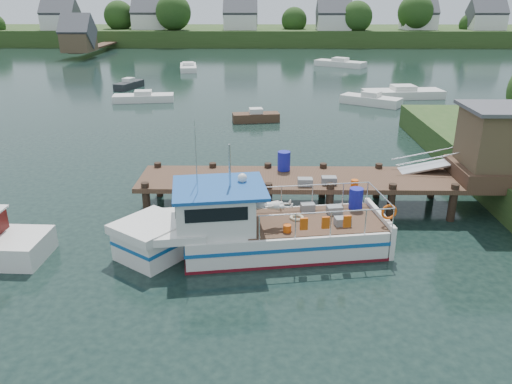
{
  "coord_description": "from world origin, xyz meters",
  "views": [
    {
      "loc": [
        -0.73,
        -20.1,
        8.61
      ],
      "look_at": [
        -1.0,
        -1.5,
        1.3
      ],
      "focal_mm": 35.0,
      "sensor_mm": 36.0,
      "label": 1
    }
  ],
  "objects_px": {
    "moored_a": "(144,97)",
    "moored_c": "(403,93)",
    "dock": "(435,159)",
    "moored_rowboat": "(256,117)",
    "moored_far": "(340,63)",
    "moored_d": "(188,67)",
    "lobster_boat": "(250,229)",
    "moored_e": "(129,84)",
    "moored_b": "(371,100)"
  },
  "relations": [
    {
      "from": "lobster_boat",
      "to": "moored_e",
      "type": "height_order",
      "value": "lobster_boat"
    },
    {
      "from": "dock",
      "to": "moored_e",
      "type": "height_order",
      "value": "dock"
    },
    {
      "from": "moored_b",
      "to": "moored_c",
      "type": "xyz_separation_m",
      "value": [
        3.54,
        3.2,
        0.0
      ]
    },
    {
      "from": "moored_b",
      "to": "moored_e",
      "type": "height_order",
      "value": "moored_b"
    },
    {
      "from": "dock",
      "to": "moored_a",
      "type": "relative_size",
      "value": 3.08
    },
    {
      "from": "moored_b",
      "to": "moored_a",
      "type": "bearing_deg",
      "value": 175.14
    },
    {
      "from": "moored_b",
      "to": "moored_d",
      "type": "bearing_deg",
      "value": 129.69
    },
    {
      "from": "moored_far",
      "to": "moored_e",
      "type": "xyz_separation_m",
      "value": [
        -23.61,
        -17.24,
        -0.03
      ]
    },
    {
      "from": "moored_e",
      "to": "moored_b",
      "type": "bearing_deg",
      "value": -10.8
    },
    {
      "from": "moored_rowboat",
      "to": "moored_c",
      "type": "bearing_deg",
      "value": 56.63
    },
    {
      "from": "moored_far",
      "to": "moored_d",
      "type": "bearing_deg",
      "value": -150.88
    },
    {
      "from": "moored_a",
      "to": "moored_d",
      "type": "bearing_deg",
      "value": 98.66
    },
    {
      "from": "moored_c",
      "to": "moored_e",
      "type": "relative_size",
      "value": 1.85
    },
    {
      "from": "lobster_boat",
      "to": "dock",
      "type": "bearing_deg",
      "value": 19.15
    },
    {
      "from": "dock",
      "to": "moored_c",
      "type": "distance_m",
      "value": 26.22
    },
    {
      "from": "moored_b",
      "to": "moored_c",
      "type": "bearing_deg",
      "value": 40.51
    },
    {
      "from": "lobster_boat",
      "to": "moored_a",
      "type": "height_order",
      "value": "lobster_boat"
    },
    {
      "from": "dock",
      "to": "moored_a",
      "type": "distance_m",
      "value": 29.5
    },
    {
      "from": "moored_c",
      "to": "moored_e",
      "type": "distance_m",
      "value": 26.6
    },
    {
      "from": "lobster_boat",
      "to": "moored_e",
      "type": "bearing_deg",
      "value": 102.18
    },
    {
      "from": "dock",
      "to": "moored_far",
      "type": "relative_size",
      "value": 2.44
    },
    {
      "from": "moored_a",
      "to": "moored_c",
      "type": "xyz_separation_m",
      "value": [
        23.23,
        2.09,
        0.06
      ]
    },
    {
      "from": "dock",
      "to": "moored_rowboat",
      "type": "distance_m",
      "value": 17.94
    },
    {
      "from": "moored_far",
      "to": "moored_c",
      "type": "relative_size",
      "value": 0.93
    },
    {
      "from": "dock",
      "to": "moored_c",
      "type": "bearing_deg",
      "value": 77.94
    },
    {
      "from": "moored_far",
      "to": "moored_b",
      "type": "distance_m",
      "value": 25.07
    },
    {
      "from": "moored_rowboat",
      "to": "moored_d",
      "type": "distance_m",
      "value": 28.85
    },
    {
      "from": "moored_a",
      "to": "moored_b",
      "type": "distance_m",
      "value": 19.72
    },
    {
      "from": "moored_far",
      "to": "lobster_boat",
      "type": "bearing_deg",
      "value": -83.85
    },
    {
      "from": "lobster_boat",
      "to": "moored_a",
      "type": "bearing_deg",
      "value": 101.42
    },
    {
      "from": "dock",
      "to": "moored_far",
      "type": "bearing_deg",
      "value": 86.53
    },
    {
      "from": "moored_a",
      "to": "moored_b",
      "type": "relative_size",
      "value": 1.05
    },
    {
      "from": "moored_a",
      "to": "moored_c",
      "type": "distance_m",
      "value": 23.32
    },
    {
      "from": "lobster_boat",
      "to": "moored_b",
      "type": "height_order",
      "value": "lobster_boat"
    },
    {
      "from": "lobster_boat",
      "to": "moored_e",
      "type": "distance_m",
      "value": 36.65
    },
    {
      "from": "dock",
      "to": "moored_c",
      "type": "relative_size",
      "value": 2.27
    },
    {
      "from": "moored_rowboat",
      "to": "moored_far",
      "type": "bearing_deg",
      "value": 92.15
    },
    {
      "from": "moored_b",
      "to": "moored_d",
      "type": "distance_m",
      "value": 28.13
    },
    {
      "from": "lobster_boat",
      "to": "moored_far",
      "type": "xyz_separation_m",
      "value": [
        10.57,
        51.49,
        -0.45
      ]
    },
    {
      "from": "moored_far",
      "to": "moored_d",
      "type": "relative_size",
      "value": 1.14
    },
    {
      "from": "dock",
      "to": "moored_rowboat",
      "type": "relative_size",
      "value": 4.7
    },
    {
      "from": "moored_c",
      "to": "dock",
      "type": "bearing_deg",
      "value": -98.08
    },
    {
      "from": "dock",
      "to": "moored_c",
      "type": "xyz_separation_m",
      "value": [
        5.46,
        25.58,
        -1.82
      ]
    },
    {
      "from": "dock",
      "to": "moored_e",
      "type": "bearing_deg",
      "value": 124.48
    },
    {
      "from": "lobster_boat",
      "to": "moored_far",
      "type": "bearing_deg",
      "value": 69.74
    },
    {
      "from": "moored_c",
      "to": "moored_d",
      "type": "height_order",
      "value": "moored_c"
    },
    {
      "from": "moored_rowboat",
      "to": "moored_b",
      "type": "distance_m",
      "value": 11.58
    },
    {
      "from": "lobster_boat",
      "to": "moored_d",
      "type": "bearing_deg",
      "value": 92.01
    },
    {
      "from": "moored_c",
      "to": "moored_d",
      "type": "xyz_separation_m",
      "value": [
        -22.12,
        17.93,
        -0.05
      ]
    },
    {
      "from": "moored_rowboat",
      "to": "moored_c",
      "type": "distance_m",
      "value": 16.31
    }
  ]
}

